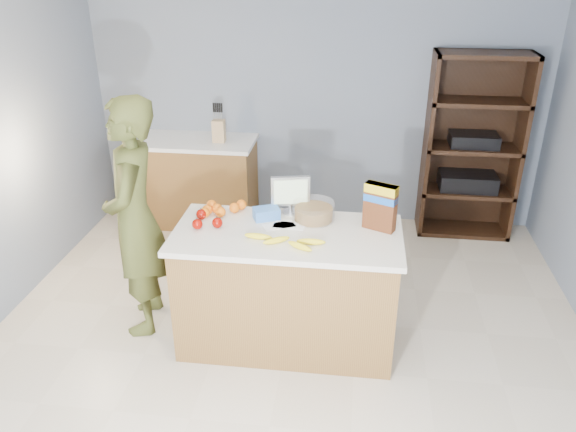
# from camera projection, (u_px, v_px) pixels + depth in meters

# --- Properties ---
(floor) EXTENTS (4.50, 5.00, 0.02)m
(floor) POSITION_uv_depth(u_px,v_px,m) (282.00, 366.00, 3.93)
(floor) COLOR beige
(floor) RESTS_ON ground
(walls) EXTENTS (4.52, 5.02, 2.51)m
(walls) POSITION_uv_depth(u_px,v_px,m) (280.00, 140.00, 3.21)
(walls) COLOR slate
(walls) RESTS_ON ground
(counter_peninsula) EXTENTS (1.56, 0.76, 0.90)m
(counter_peninsula) POSITION_uv_depth(u_px,v_px,m) (287.00, 292.00, 4.02)
(counter_peninsula) COLOR brown
(counter_peninsula) RESTS_ON ground
(back_cabinet) EXTENTS (1.24, 0.62, 0.90)m
(back_cabinet) POSITION_uv_depth(u_px,v_px,m) (196.00, 181.00, 5.84)
(back_cabinet) COLOR brown
(back_cabinet) RESTS_ON ground
(shelving_unit) EXTENTS (0.90, 0.40, 1.80)m
(shelving_unit) POSITION_uv_depth(u_px,v_px,m) (471.00, 149.00, 5.48)
(shelving_unit) COLOR black
(shelving_unit) RESTS_ON ground
(person) EXTENTS (0.56, 0.73, 1.78)m
(person) POSITION_uv_depth(u_px,v_px,m) (135.00, 219.00, 4.02)
(person) COLOR #444A1E
(person) RESTS_ON ground
(knife_block) EXTENTS (0.12, 0.10, 0.31)m
(knife_block) POSITION_uv_depth(u_px,v_px,m) (219.00, 130.00, 5.53)
(knife_block) COLOR tan
(knife_block) RESTS_ON back_cabinet
(envelopes) EXTENTS (0.31, 0.20, 0.00)m
(envelopes) POSITION_uv_depth(u_px,v_px,m) (284.00, 226.00, 3.90)
(envelopes) COLOR white
(envelopes) RESTS_ON counter_peninsula
(bananas) EXTENTS (0.55, 0.20, 0.04)m
(bananas) POSITION_uv_depth(u_px,v_px,m) (286.00, 241.00, 3.65)
(bananas) COLOR yellow
(bananas) RESTS_ON counter_peninsula
(apples) EXTENTS (0.22, 0.23, 0.07)m
(apples) POSITION_uv_depth(u_px,v_px,m) (205.00, 220.00, 3.89)
(apples) COLOR #880901
(apples) RESTS_ON counter_peninsula
(oranges) EXTENTS (0.31, 0.24, 0.08)m
(oranges) POSITION_uv_depth(u_px,v_px,m) (220.00, 209.00, 4.07)
(oranges) COLOR orange
(oranges) RESTS_ON counter_peninsula
(blue_carton) EXTENTS (0.21, 0.18, 0.08)m
(blue_carton) POSITION_uv_depth(u_px,v_px,m) (266.00, 213.00, 3.99)
(blue_carton) COLOR blue
(blue_carton) RESTS_ON counter_peninsula
(salad_bowl) EXTENTS (0.30, 0.30, 0.13)m
(salad_bowl) POSITION_uv_depth(u_px,v_px,m) (314.00, 212.00, 3.97)
(salad_bowl) COLOR #267219
(salad_bowl) RESTS_ON counter_peninsula
(tv) EXTENTS (0.28, 0.12, 0.28)m
(tv) POSITION_uv_depth(u_px,v_px,m) (290.00, 193.00, 4.02)
(tv) COLOR silver
(tv) RESTS_ON counter_peninsula
(cereal_box) EXTENTS (0.23, 0.16, 0.33)m
(cereal_box) POSITION_uv_depth(u_px,v_px,m) (380.00, 204.00, 3.77)
(cereal_box) COLOR #592B14
(cereal_box) RESTS_ON counter_peninsula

